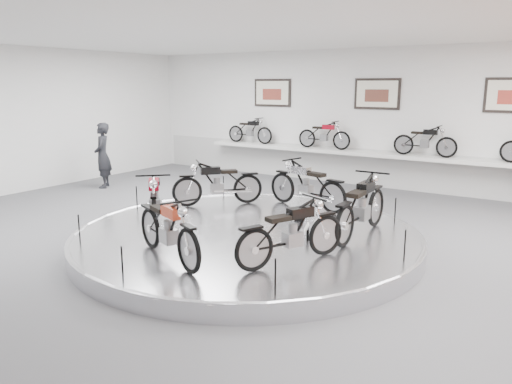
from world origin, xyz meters
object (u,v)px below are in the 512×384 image
Objects in this scene: bike_c at (218,183)px; bike_e at (168,228)px; bike_a at (362,206)px; visitor at (103,155)px; bike_b at (307,184)px; display_platform at (247,238)px; bike_f at (292,232)px; bike_d at (155,198)px; shelf at (371,154)px.

bike_e is at bearing 67.94° from bike_c.
bike_e is at bearing 144.09° from bike_a.
bike_e is 7.69m from visitor.
bike_c is at bearing 137.81° from bike_e.
visitor reaches higher than bike_b.
bike_f is (1.53, -1.06, 0.65)m from display_platform.
bike_d reaches higher than bike_c.
bike_e is (-0.25, -4.13, -0.01)m from bike_b.
bike_c is 3.99m from bike_f.
bike_c is (-1.80, -0.84, -0.02)m from bike_b.
bike_b reaches higher than shelf.
bike_d is 1.08× the size of bike_f.
bike_d is at bearing 107.06° from bike_f.
display_platform is at bearing 30.88° from visitor.
shelf is 8.37m from bike_e.
bike_b is 3.34m from bike_d.
bike_c is (-3.58, 0.49, -0.05)m from bike_a.
bike_b is 1.02× the size of bike_e.
bike_b is 6.69m from visitor.
bike_a is 1.12× the size of bike_f.
bike_d is at bearing -159.61° from display_platform.
shelf is 6.13× the size of bike_b.
shelf is at bearing 18.73° from bike_a.
display_platform is 3.57× the size of bike_b.
bike_c is 3.64m from bike_e.
display_platform is 2.27m from bike_b.
shelf is 6.34× the size of bike_c.
bike_b is 1.06× the size of bike_f.
bike_a is 1.05× the size of bike_b.
display_platform is 2.08m from bike_e.
visitor is (-4.89, 0.91, 0.14)m from bike_c.
bike_f is (3.24, -0.42, -0.04)m from bike_d.
bike_e is at bearing 143.35° from bike_f.
visitor is at bearing 169.44° from bike_e.
shelf is 4.24m from bike_b.
bike_b is at bearing 103.33° from bike_d.
bike_a reaches higher than bike_f.
bike_e is (-0.13, -1.97, 0.67)m from display_platform.
bike_a is 1.09× the size of bike_c.
visitor is (-6.69, 0.07, 0.12)m from bike_b.
bike_f is (3.21, -2.38, -0.01)m from bike_c.
bike_e reaches higher than display_platform.
bike_c reaches higher than display_platform.
bike_a is at bearing 23.76° from display_platform.
visitor is at bearing 161.26° from display_platform.
visitor reaches higher than display_platform.
bike_a reaches higher than bike_d.
bike_b is at bearing 49.04° from visitor.
bike_c is 1.96m from bike_d.
bike_a reaches higher than shelf.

